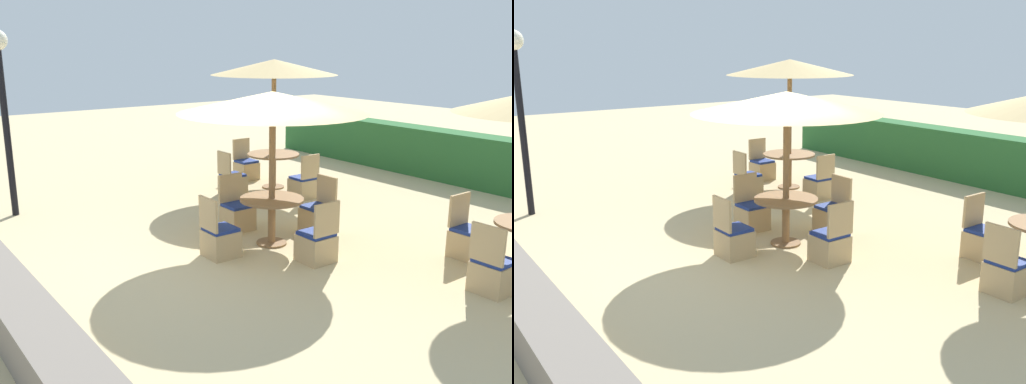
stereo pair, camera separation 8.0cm
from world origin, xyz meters
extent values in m
plane|color=#C6B284|center=(0.00, 0.00, 0.00)|extent=(40.00, 40.00, 0.00)
cube|color=#28602D|center=(0.00, 6.89, 0.57)|extent=(13.00, 0.70, 1.14)
cube|color=slate|center=(0.00, -3.10, 0.26)|extent=(10.00, 0.56, 0.52)
cylinder|color=black|center=(-4.08, -1.92, 1.50)|extent=(0.12, 0.12, 3.00)
cube|color=tan|center=(3.09, 2.06, 0.20)|extent=(0.46, 0.46, 0.40)
cube|color=navy|center=(3.09, 2.06, 0.43)|extent=(0.42, 0.42, 0.05)
cube|color=tan|center=(3.09, 1.85, 0.69)|extent=(0.46, 0.04, 0.48)
cube|color=tan|center=(2.19, 2.90, 0.20)|extent=(0.46, 0.46, 0.40)
cube|color=navy|center=(2.19, 2.90, 0.43)|extent=(0.42, 0.42, 0.05)
cube|color=tan|center=(1.98, 2.90, 0.69)|extent=(0.04, 0.46, 0.48)
cylinder|color=olive|center=(-0.02, 0.92, 1.16)|extent=(0.10, 0.10, 2.31)
cone|color=tan|center=(-0.02, 0.92, 2.23)|extent=(2.88, 2.88, 0.32)
cylinder|color=olive|center=(-0.02, 0.92, 0.01)|extent=(0.48, 0.48, 0.03)
cylinder|color=olive|center=(-0.02, 0.92, 0.35)|extent=(0.12, 0.12, 0.71)
cylinder|color=olive|center=(-0.02, 0.92, 0.73)|extent=(1.00, 1.00, 0.04)
cube|color=tan|center=(-0.06, 1.92, 0.20)|extent=(0.46, 0.46, 0.40)
cube|color=navy|center=(-0.06, 1.92, 0.43)|extent=(0.42, 0.42, 0.05)
cube|color=tan|center=(-0.06, 2.13, 0.69)|extent=(0.46, 0.04, 0.48)
cube|color=tan|center=(-0.04, -0.02, 0.20)|extent=(0.46, 0.46, 0.40)
cube|color=navy|center=(-0.04, -0.02, 0.43)|extent=(0.42, 0.42, 0.05)
cube|color=tan|center=(-0.04, -0.23, 0.69)|extent=(0.46, 0.04, 0.48)
cube|color=tan|center=(0.96, 0.97, 0.20)|extent=(0.46, 0.46, 0.40)
cube|color=navy|center=(0.96, 0.97, 0.43)|extent=(0.42, 0.42, 0.05)
cube|color=tan|center=(1.17, 0.97, 0.69)|extent=(0.04, 0.46, 0.48)
cube|color=tan|center=(-0.93, 0.90, 0.20)|extent=(0.46, 0.46, 0.40)
cube|color=navy|center=(-0.93, 0.90, 0.43)|extent=(0.42, 0.42, 0.05)
cube|color=tan|center=(-1.14, 0.90, 0.69)|extent=(0.04, 0.46, 0.48)
cylinder|color=olive|center=(-2.87, 3.21, 1.34)|extent=(0.10, 0.10, 2.68)
cone|color=tan|center=(-2.87, 3.21, 2.60)|extent=(2.68, 2.68, 0.32)
cylinder|color=olive|center=(-2.87, 3.21, 0.01)|extent=(0.48, 0.48, 0.03)
cylinder|color=olive|center=(-2.87, 3.21, 0.36)|extent=(0.12, 0.12, 0.72)
cylinder|color=olive|center=(-2.87, 3.21, 0.74)|extent=(1.13, 1.13, 0.04)
cube|color=tan|center=(-1.82, 3.15, 0.20)|extent=(0.46, 0.46, 0.40)
cube|color=navy|center=(-1.82, 3.15, 0.43)|extent=(0.42, 0.42, 0.05)
cube|color=tan|center=(-1.61, 3.15, 0.69)|extent=(0.04, 0.46, 0.48)
cube|color=tan|center=(-2.89, 2.15, 0.20)|extent=(0.46, 0.46, 0.40)
cube|color=navy|center=(-2.89, 2.15, 0.43)|extent=(0.42, 0.42, 0.05)
cube|color=tan|center=(-2.89, 1.94, 0.69)|extent=(0.46, 0.04, 0.48)
cube|color=tan|center=(-3.87, 3.20, 0.20)|extent=(0.46, 0.46, 0.40)
cube|color=navy|center=(-3.87, 3.20, 0.43)|extent=(0.42, 0.42, 0.05)
cube|color=tan|center=(-4.08, 3.20, 0.69)|extent=(0.04, 0.46, 0.48)
camera|label=1|loc=(6.70, -4.38, 3.08)|focal=40.00mm
camera|label=2|loc=(6.75, -4.31, 3.08)|focal=40.00mm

